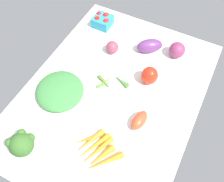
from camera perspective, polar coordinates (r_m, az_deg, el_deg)
The scene contains 11 objects.
tablecloth at distance 118.11cm, azimuth 0.00°, elevation -0.81°, with size 104.00×76.00×2.00cm, color white.
broccoli_head at distance 103.04cm, azimuth -19.41°, elevation -11.03°, with size 10.09×9.87×12.43cm.
red_onion_near_basket at distance 130.83cm, azimuth 0.05°, elevation 9.67°, with size 6.46×6.46×6.46cm, color #86394F.
eggplant at distance 132.56cm, azimuth 8.34°, elevation 9.89°, with size 13.16×6.95×6.95cm, color #61306E.
red_onion_center at distance 132.45cm, azimuth 14.21°, elevation 8.81°, with size 8.03×8.03×8.03cm, color #813157.
okra_pile at distance 119.99cm, azimuth -0.13°, elevation 2.07°, with size 11.18×15.65×1.98cm.
roma_tomato at distance 107.93cm, azimuth 6.10°, elevation -6.45°, with size 9.82×5.28×5.28cm, color #D74728.
carrot_bunch at distance 103.51cm, azimuth -3.48°, elevation -13.06°, with size 18.65×21.46×2.88cm.
leafy_greens_clump at distance 116.95cm, azimuth -11.49°, elevation 0.06°, with size 22.27×21.30×5.80cm, color #3B7F3F.
bell_pepper_red at distance 118.90cm, azimuth 8.33°, elevation 3.43°, with size 7.84×7.84×8.94cm, color red.
berry_basket at distance 145.34cm, azimuth -2.07°, elevation 15.37°, with size 9.54×9.54×6.80cm.
Camera 1 is at (-57.57, -29.56, 99.80)cm, focal length 41.24 mm.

